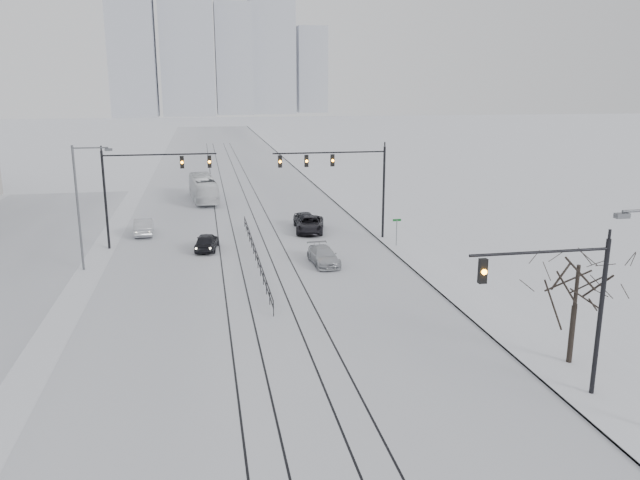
{
  "coord_description": "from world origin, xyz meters",
  "views": [
    {
      "loc": [
        -3.64,
        -15.88,
        13.07
      ],
      "look_at": [
        3.68,
        22.98,
        3.2
      ],
      "focal_mm": 35.0,
      "sensor_mm": 36.0,
      "label": 1
    }
  ],
  "objects_px": {
    "sedan_sb_inner": "(207,242)",
    "sedan_nb_front": "(310,225)",
    "sedan_nb_right": "(323,256)",
    "bare_tree": "(578,276)",
    "box_truck": "(203,189)",
    "sedan_sb_outer": "(144,227)",
    "traffic_mast_near": "(567,299)",
    "sedan_nb_far": "(306,221)"
  },
  "relations": [
    {
      "from": "sedan_nb_right",
      "to": "bare_tree",
      "type": "bearing_deg",
      "value": -70.27
    },
    {
      "from": "traffic_mast_near",
      "to": "sedan_nb_right",
      "type": "distance_m",
      "value": 23.21
    },
    {
      "from": "bare_tree",
      "to": "sedan_nb_right",
      "type": "bearing_deg",
      "value": 113.46
    },
    {
      "from": "traffic_mast_near",
      "to": "sedan_sb_inner",
      "type": "distance_m",
      "value": 31.66
    },
    {
      "from": "box_truck",
      "to": "sedan_nb_right",
      "type": "bearing_deg",
      "value": 101.46
    },
    {
      "from": "traffic_mast_near",
      "to": "sedan_nb_right",
      "type": "relative_size",
      "value": 1.57
    },
    {
      "from": "sedan_nb_far",
      "to": "sedan_sb_inner",
      "type": "bearing_deg",
      "value": -149.22
    },
    {
      "from": "traffic_mast_near",
      "to": "sedan_nb_right",
      "type": "xyz_separation_m",
      "value": [
        -5.88,
        22.11,
        -3.92
      ]
    },
    {
      "from": "sedan_sb_inner",
      "to": "box_truck",
      "type": "bearing_deg",
      "value": -81.71
    },
    {
      "from": "sedan_sb_outer",
      "to": "sedan_nb_right",
      "type": "height_order",
      "value": "sedan_sb_outer"
    },
    {
      "from": "sedan_nb_far",
      "to": "sedan_nb_front",
      "type": "bearing_deg",
      "value": -86.41
    },
    {
      "from": "sedan_sb_outer",
      "to": "sedan_nb_far",
      "type": "xyz_separation_m",
      "value": [
        14.65,
        -0.36,
        0.03
      ]
    },
    {
      "from": "sedan_sb_inner",
      "to": "sedan_nb_front",
      "type": "bearing_deg",
      "value": -145.09
    },
    {
      "from": "sedan_nb_far",
      "to": "box_truck",
      "type": "height_order",
      "value": "box_truck"
    },
    {
      "from": "bare_tree",
      "to": "box_truck",
      "type": "bearing_deg",
      "value": 109.61
    },
    {
      "from": "box_truck",
      "to": "sedan_nb_far",
      "type": "bearing_deg",
      "value": 114.0
    },
    {
      "from": "sedan_sb_inner",
      "to": "sedan_nb_front",
      "type": "height_order",
      "value": "sedan_nb_front"
    },
    {
      "from": "traffic_mast_near",
      "to": "sedan_nb_far",
      "type": "distance_m",
      "value": 34.67
    },
    {
      "from": "sedan_sb_inner",
      "to": "sedan_nb_right",
      "type": "xyz_separation_m",
      "value": [
        8.53,
        -5.81,
        -0.06
      ]
    },
    {
      "from": "box_truck",
      "to": "bare_tree",
      "type": "bearing_deg",
      "value": 104.16
    },
    {
      "from": "sedan_nb_front",
      "to": "sedan_nb_right",
      "type": "height_order",
      "value": "sedan_nb_front"
    },
    {
      "from": "sedan_sb_inner",
      "to": "sedan_nb_front",
      "type": "distance_m",
      "value": 10.47
    },
    {
      "from": "bare_tree",
      "to": "sedan_nb_far",
      "type": "bearing_deg",
      "value": 103.82
    },
    {
      "from": "bare_tree",
      "to": "sedan_sb_outer",
      "type": "relative_size",
      "value": 1.36
    },
    {
      "from": "traffic_mast_near",
      "to": "box_truck",
      "type": "height_order",
      "value": "traffic_mast_near"
    },
    {
      "from": "sedan_nb_right",
      "to": "sedan_nb_front",
      "type": "bearing_deg",
      "value": 81.87
    },
    {
      "from": "sedan_nb_far",
      "to": "box_truck",
      "type": "xyz_separation_m",
      "value": [
        -9.28,
        16.43,
        0.68
      ]
    },
    {
      "from": "traffic_mast_near",
      "to": "sedan_sb_outer",
      "type": "relative_size",
      "value": 1.56
    },
    {
      "from": "sedan_nb_front",
      "to": "sedan_nb_right",
      "type": "bearing_deg",
      "value": -82.64
    },
    {
      "from": "sedan_nb_right",
      "to": "sedan_nb_far",
      "type": "height_order",
      "value": "sedan_nb_far"
    },
    {
      "from": "sedan_sb_outer",
      "to": "sedan_nb_front",
      "type": "bearing_deg",
      "value": 170.47
    },
    {
      "from": "traffic_mast_near",
      "to": "bare_tree",
      "type": "distance_m",
      "value": 3.85
    },
    {
      "from": "box_truck",
      "to": "sedan_nb_front",
      "type": "bearing_deg",
      "value": 112.44
    },
    {
      "from": "sedan_sb_outer",
      "to": "sedan_nb_front",
      "type": "distance_m",
      "value": 14.92
    },
    {
      "from": "sedan_sb_inner",
      "to": "traffic_mast_near",
      "type": "bearing_deg",
      "value": 125.32
    },
    {
      "from": "sedan_sb_outer",
      "to": "box_truck",
      "type": "xyz_separation_m",
      "value": [
        5.37,
        16.07,
        0.7
      ]
    },
    {
      "from": "sedan_sb_inner",
      "to": "sedan_sb_outer",
      "type": "bearing_deg",
      "value": -41.89
    },
    {
      "from": "sedan_sb_inner",
      "to": "sedan_sb_outer",
      "type": "distance_m",
      "value": 8.5
    },
    {
      "from": "bare_tree",
      "to": "sedan_nb_far",
      "type": "relative_size",
      "value": 1.36
    },
    {
      "from": "sedan_nb_far",
      "to": "bare_tree",
      "type": "bearing_deg",
      "value": -79.19
    },
    {
      "from": "sedan_sb_inner",
      "to": "sedan_nb_far",
      "type": "height_order",
      "value": "sedan_nb_far"
    },
    {
      "from": "traffic_mast_near",
      "to": "sedan_nb_far",
      "type": "relative_size",
      "value": 1.56
    }
  ]
}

